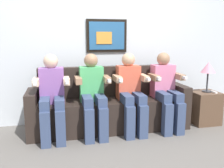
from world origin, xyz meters
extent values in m
plane|color=#66605B|center=(0.00, 0.00, 0.00)|extent=(6.09, 6.09, 0.00)
cube|color=silver|center=(0.00, 0.77, 1.30)|extent=(4.68, 0.05, 2.60)
cube|color=black|center=(0.05, 0.72, 1.35)|extent=(0.63, 0.03, 0.50)
cube|color=#26598C|center=(0.05, 0.71, 1.35)|extent=(0.55, 0.02, 0.42)
cube|color=orange|center=(0.00, 0.70, 1.32)|extent=(0.24, 0.02, 0.18)
cube|color=#2D231E|center=(0.00, 0.29, 0.23)|extent=(2.00, 0.58, 0.45)
cube|color=#2D231E|center=(0.00, 0.51, 0.68)|extent=(2.00, 0.14, 0.45)
cube|color=#2D231E|center=(-1.07, 0.29, 0.31)|extent=(0.14, 0.58, 0.62)
cube|color=#2D231E|center=(1.07, 0.29, 0.31)|extent=(0.14, 0.58, 0.62)
cube|color=#8C59A5|center=(-0.80, 0.28, 0.69)|extent=(0.32, 0.20, 0.48)
sphere|color=beige|center=(-0.80, 0.28, 1.02)|extent=(0.19, 0.19, 0.19)
cube|color=#38476B|center=(-0.89, 0.08, 0.51)|extent=(0.12, 0.40, 0.12)
cube|color=#38476B|center=(-0.71, 0.08, 0.51)|extent=(0.12, 0.40, 0.12)
cube|color=#38476B|center=(-0.89, -0.12, 0.23)|extent=(0.12, 0.12, 0.45)
cube|color=#38476B|center=(-0.71, -0.12, 0.23)|extent=(0.12, 0.12, 0.45)
cube|color=beige|center=(-0.99, 0.16, 0.77)|extent=(0.08, 0.28, 0.08)
cube|color=beige|center=(-0.61, 0.16, 0.77)|extent=(0.08, 0.28, 0.08)
cube|color=white|center=(-0.61, 0.00, 0.78)|extent=(0.04, 0.13, 0.04)
cube|color=white|center=(-0.99, 0.00, 0.78)|extent=(0.04, 0.10, 0.04)
cube|color=#4CB266|center=(-0.27, 0.28, 0.69)|extent=(0.32, 0.20, 0.48)
sphere|color=#9E7556|center=(-0.27, 0.28, 1.02)|extent=(0.19, 0.19, 0.19)
cube|color=#38476B|center=(-0.36, 0.08, 0.51)|extent=(0.12, 0.40, 0.12)
cube|color=#38476B|center=(-0.18, 0.08, 0.51)|extent=(0.12, 0.40, 0.12)
cube|color=#38476B|center=(-0.36, -0.12, 0.23)|extent=(0.12, 0.12, 0.45)
cube|color=#38476B|center=(-0.18, -0.12, 0.23)|extent=(0.12, 0.12, 0.45)
cube|color=#9E7556|center=(-0.46, 0.16, 0.77)|extent=(0.08, 0.28, 0.08)
cube|color=#9E7556|center=(-0.08, 0.16, 0.77)|extent=(0.08, 0.28, 0.08)
cube|color=white|center=(-0.08, 0.00, 0.78)|extent=(0.04, 0.13, 0.04)
cube|color=#D8593F|center=(0.27, 0.28, 0.69)|extent=(0.32, 0.20, 0.48)
sphere|color=tan|center=(0.27, 0.28, 1.02)|extent=(0.19, 0.19, 0.19)
cube|color=#38476B|center=(0.18, 0.08, 0.51)|extent=(0.12, 0.40, 0.12)
cube|color=#38476B|center=(0.36, 0.08, 0.51)|extent=(0.12, 0.40, 0.12)
cube|color=#38476B|center=(0.18, -0.12, 0.23)|extent=(0.12, 0.12, 0.45)
cube|color=#38476B|center=(0.36, -0.12, 0.23)|extent=(0.12, 0.12, 0.45)
cube|color=tan|center=(0.08, 0.16, 0.77)|extent=(0.08, 0.28, 0.08)
cube|color=tan|center=(0.46, 0.16, 0.77)|extent=(0.08, 0.28, 0.08)
cube|color=white|center=(0.46, 0.00, 0.78)|extent=(0.04, 0.13, 0.04)
cube|color=white|center=(0.08, 0.00, 0.78)|extent=(0.04, 0.10, 0.04)
cube|color=pink|center=(0.80, 0.28, 0.69)|extent=(0.32, 0.20, 0.48)
sphere|color=#9E7556|center=(0.80, 0.28, 1.02)|extent=(0.19, 0.19, 0.19)
cube|color=#38476B|center=(0.71, 0.08, 0.51)|extent=(0.12, 0.40, 0.12)
cube|color=#38476B|center=(0.89, 0.08, 0.51)|extent=(0.12, 0.40, 0.12)
cube|color=#38476B|center=(0.71, -0.12, 0.23)|extent=(0.12, 0.12, 0.45)
cube|color=#38476B|center=(0.89, -0.12, 0.23)|extent=(0.12, 0.12, 0.45)
cube|color=#9E7556|center=(0.61, 0.16, 0.77)|extent=(0.08, 0.28, 0.08)
cube|color=#9E7556|center=(0.99, 0.16, 0.77)|extent=(0.08, 0.28, 0.08)
cube|color=white|center=(0.99, 0.00, 0.78)|extent=(0.04, 0.13, 0.04)
cube|color=white|center=(0.61, 0.00, 0.78)|extent=(0.04, 0.10, 0.04)
cube|color=brown|center=(1.49, 0.22, 0.25)|extent=(0.40, 0.40, 0.50)
cylinder|color=#333338|center=(1.51, 0.21, 0.51)|extent=(0.14, 0.14, 0.02)
cylinder|color=#333338|center=(1.51, 0.21, 0.66)|extent=(0.02, 0.02, 0.28)
cone|color=pink|center=(1.51, 0.21, 0.88)|extent=(0.22, 0.22, 0.16)
cube|color=white|center=(1.59, 0.14, 0.51)|extent=(0.04, 0.13, 0.02)
camera|label=1|loc=(-0.72, -3.02, 1.33)|focal=38.88mm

